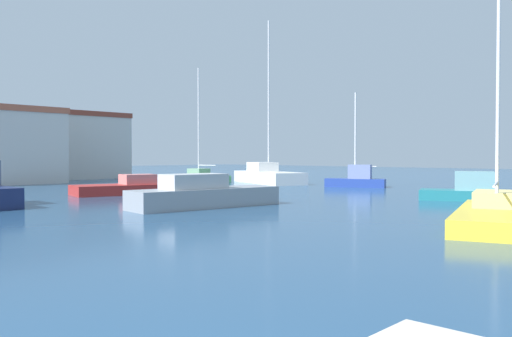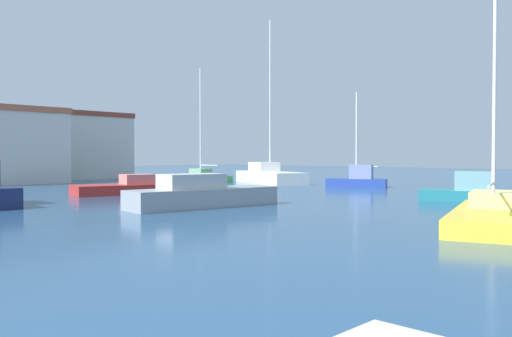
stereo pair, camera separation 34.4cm
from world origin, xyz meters
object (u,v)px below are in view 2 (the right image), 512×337
(motorboat_teal_far_right, at_px, (484,192))
(sailboat_yellow_mid_harbor, at_px, (493,214))
(sailboat_green_center_channel, at_px, (201,176))
(motorboat_red_near_pier, at_px, (136,187))
(motorboat_grey_inner_mooring, at_px, (201,195))
(sailboat_white_distant_east, at_px, (269,175))
(sailboat_blue_distant_north, at_px, (358,179))

(motorboat_teal_far_right, bearing_deg, sailboat_yellow_mid_harbor, -157.64)
(sailboat_green_center_channel, height_order, motorboat_teal_far_right, sailboat_green_center_channel)
(sailboat_yellow_mid_harbor, distance_m, motorboat_red_near_pier, 21.38)
(motorboat_red_near_pier, bearing_deg, motorboat_grey_inner_mooring, -106.45)
(motorboat_red_near_pier, distance_m, motorboat_grey_inner_mooring, 9.91)
(sailboat_yellow_mid_harbor, distance_m, sailboat_white_distant_east, 28.28)
(sailboat_yellow_mid_harbor, distance_m, motorboat_grey_inner_mooring, 12.18)
(motorboat_red_near_pier, relative_size, motorboat_grey_inner_mooring, 1.06)
(motorboat_teal_far_right, relative_size, sailboat_white_distant_east, 0.50)
(sailboat_yellow_mid_harbor, bearing_deg, sailboat_white_distant_east, 57.85)
(sailboat_green_center_channel, relative_size, sailboat_blue_distant_north, 1.46)
(sailboat_green_center_channel, relative_size, sailboat_white_distant_east, 0.75)
(sailboat_green_center_channel, bearing_deg, sailboat_blue_distant_north, -81.27)
(sailboat_green_center_channel, distance_m, sailboat_blue_distant_north, 15.35)
(motorboat_teal_far_right, bearing_deg, sailboat_green_center_channel, 82.65)
(motorboat_red_near_pier, xyz_separation_m, sailboat_white_distant_east, (14.92, 2.56, 0.27))
(motorboat_teal_far_right, height_order, sailboat_white_distant_east, sailboat_white_distant_east)
(sailboat_blue_distant_north, bearing_deg, motorboat_teal_far_right, -116.91)
(sailboat_yellow_mid_harbor, relative_size, motorboat_red_near_pier, 1.12)
(sailboat_green_center_channel, distance_m, sailboat_white_distant_east, 6.80)
(sailboat_green_center_channel, distance_m, motorboat_teal_far_right, 26.71)
(motorboat_teal_far_right, xyz_separation_m, sailboat_white_distant_east, (5.59, 20.05, 0.17))
(motorboat_grey_inner_mooring, distance_m, motorboat_teal_far_right, 14.53)
(sailboat_yellow_mid_harbor, relative_size, motorboat_grey_inner_mooring, 1.19)
(sailboat_yellow_mid_harbor, bearing_deg, motorboat_teal_far_right, 22.36)
(sailboat_blue_distant_north, bearing_deg, motorboat_red_near_pier, 157.75)
(sailboat_green_center_channel, height_order, sailboat_white_distant_east, sailboat_white_distant_east)
(motorboat_red_near_pier, height_order, motorboat_grey_inner_mooring, motorboat_grey_inner_mooring)
(motorboat_grey_inner_mooring, xyz_separation_m, motorboat_teal_far_right, (12.14, -7.99, -0.09))
(motorboat_teal_far_right, bearing_deg, sailboat_blue_distant_north, 63.09)
(motorboat_red_near_pier, relative_size, sailboat_blue_distant_north, 1.12)
(sailboat_green_center_channel, relative_size, motorboat_grey_inner_mooring, 1.39)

